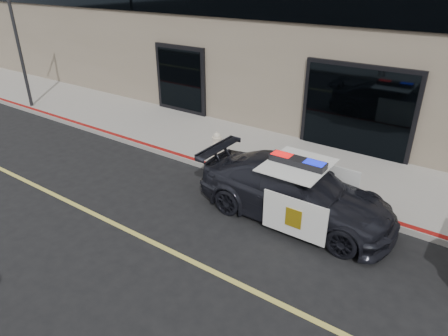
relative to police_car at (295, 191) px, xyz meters
The scene contains 5 objects.
ground 2.90m from the police_car, 71.51° to the right, with size 120.00×120.00×0.00m, color black.
sidewalk_n 2.80m from the police_car, 70.91° to the left, with size 60.00×3.50×0.15m, color gray.
police_car is the anchor object (origin of this frame).
fire_hydrant 3.69m from the police_car, 155.54° to the left, with size 0.35×0.49×0.77m.
street_light 13.00m from the police_car, behind, with size 0.13×1.17×4.61m.
Camera 1 is at (2.38, -4.84, 5.24)m, focal length 32.00 mm.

